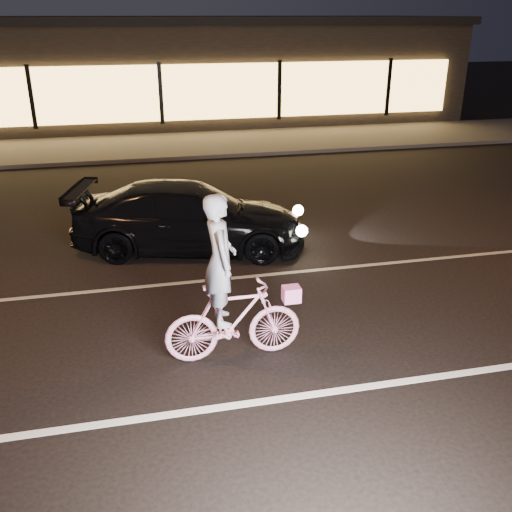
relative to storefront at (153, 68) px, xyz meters
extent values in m
plane|color=black|center=(0.00, -18.97, -2.15)|extent=(90.00, 90.00, 0.00)
cube|color=silver|center=(0.00, -20.47, -2.14)|extent=(60.00, 0.12, 0.01)
cube|color=gray|center=(0.00, -16.97, -2.14)|extent=(60.00, 0.10, 0.01)
cube|color=#383533|center=(0.00, -5.97, -2.09)|extent=(30.00, 4.00, 0.12)
cube|color=black|center=(0.00, 0.03, -0.15)|extent=(25.00, 8.00, 4.00)
cube|color=black|center=(0.00, 0.03, 1.90)|extent=(25.40, 8.40, 0.30)
cube|color=#FFBC59|center=(0.00, -4.07, -0.55)|extent=(23.00, 0.15, 2.00)
cube|color=black|center=(-4.50, -4.15, -0.55)|extent=(0.15, 0.08, 2.20)
cube|color=black|center=(0.00, -4.15, -0.55)|extent=(0.15, 0.08, 2.20)
cube|color=black|center=(4.50, -4.15, -0.55)|extent=(0.15, 0.08, 2.20)
cube|color=black|center=(9.00, -4.15, -0.55)|extent=(0.15, 0.08, 2.20)
imported|color=#FF4497|center=(-0.16, -19.42, -1.59)|extent=(1.84, 0.52, 1.11)
imported|color=white|center=(-0.32, -19.42, -0.70)|extent=(0.42, 0.63, 1.74)
cube|color=#F656B5|center=(0.63, -19.42, -1.28)|extent=(0.23, 0.19, 0.21)
imported|color=black|center=(-0.27, -15.40, -1.49)|extent=(4.80, 2.82, 1.31)
sphere|color=#FFF2BF|center=(1.96, -15.31, -1.55)|extent=(0.22, 0.22, 0.22)
sphere|color=#FFF2BF|center=(1.68, -16.48, -1.55)|extent=(0.22, 0.22, 0.22)
camera|label=1|loc=(-1.32, -25.93, 2.16)|focal=40.00mm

